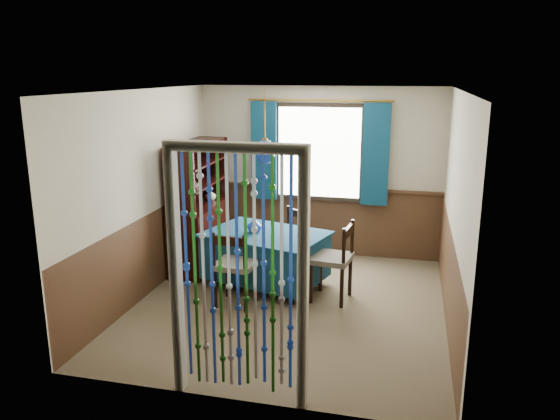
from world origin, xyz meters
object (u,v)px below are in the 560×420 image
(dining_table, at_px, (266,255))
(chair_far, at_px, (290,238))
(vase_table, at_px, (254,226))
(chair_right, at_px, (334,259))
(pendant_lamp, at_px, (265,152))
(chair_left, at_px, (207,242))
(sideboard, at_px, (199,224))
(chair_near, at_px, (235,266))
(bowl_shelf, at_px, (193,185))
(vase_sideboard, at_px, (211,194))

(dining_table, distance_m, chair_far, 0.67)
(dining_table, height_order, vase_table, vase_table)
(chair_right, distance_m, pendant_lamp, 1.55)
(chair_left, height_order, sideboard, sideboard)
(vase_table, bearing_deg, chair_near, -93.91)
(chair_far, height_order, vase_table, vase_table)
(chair_right, relative_size, bowl_shelf, 5.01)
(chair_far, relative_size, sideboard, 0.49)
(chair_near, bearing_deg, vase_table, 89.57)
(chair_near, relative_size, vase_table, 5.30)
(vase_table, xyz_separation_m, vase_sideboard, (-0.91, 0.86, 0.17))
(vase_sideboard, bearing_deg, dining_table, -39.18)
(chair_left, relative_size, pendant_lamp, 0.91)
(chair_left, relative_size, vase_sideboard, 4.89)
(vase_table, bearing_deg, chair_left, 162.59)
(dining_table, xyz_separation_m, chair_far, (0.17, 0.64, 0.05))
(chair_left, height_order, pendant_lamp, pendant_lamp)
(chair_near, bearing_deg, chair_left, 130.78)
(dining_table, height_order, chair_right, chair_right)
(chair_right, xyz_separation_m, pendant_lamp, (-0.91, 0.25, 1.23))
(dining_table, distance_m, chair_right, 0.95)
(chair_left, bearing_deg, pendant_lamp, 79.36)
(pendant_lamp, relative_size, vase_sideboard, 5.38)
(chair_far, distance_m, sideboard, 1.30)
(chair_far, xyz_separation_m, vase_table, (-0.32, -0.65, 0.34))
(chair_near, bearing_deg, chair_right, 25.02)
(bowl_shelf, bearing_deg, sideboard, 101.53)
(chair_far, xyz_separation_m, chair_right, (0.74, -0.89, 0.05))
(chair_right, xyz_separation_m, sideboard, (-2.03, 0.77, 0.10))
(dining_table, height_order, chair_near, chair_near)
(chair_far, distance_m, pendant_lamp, 1.45)
(chair_right, height_order, pendant_lamp, pendant_lamp)
(vase_sideboard, bearing_deg, chair_left, -75.54)
(sideboard, bearing_deg, chair_far, 3.96)
(bowl_shelf, height_order, vase_sideboard, bowl_shelf)
(pendant_lamp, distance_m, bowl_shelf, 1.19)
(chair_near, height_order, chair_far, chair_near)
(sideboard, distance_m, bowl_shelf, 0.69)
(chair_left, xyz_separation_m, vase_table, (0.74, -0.23, 0.35))
(vase_table, distance_m, vase_sideboard, 1.26)
(dining_table, bearing_deg, chair_near, -89.45)
(dining_table, distance_m, bowl_shelf, 1.35)
(chair_far, xyz_separation_m, vase_sideboard, (-1.22, 0.21, 0.51))
(chair_right, xyz_separation_m, vase_sideboard, (-1.97, 1.11, 0.45))
(vase_table, height_order, vase_sideboard, vase_sideboard)
(chair_far, height_order, chair_left, chair_far)
(chair_near, bearing_deg, bowl_shelf, 136.76)
(chair_near, bearing_deg, pendant_lamp, 77.83)
(chair_near, height_order, vase_sideboard, vase_sideboard)
(dining_table, xyz_separation_m, bowl_shelf, (-1.05, 0.23, 0.82))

